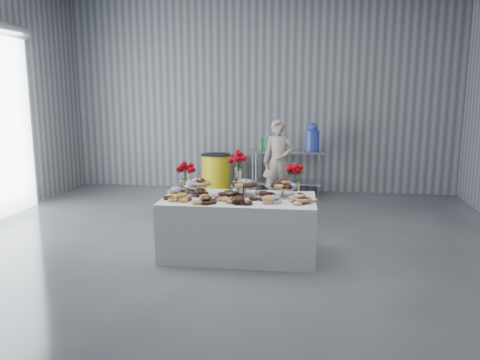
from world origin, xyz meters
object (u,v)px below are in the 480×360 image
Objects in this scene: display_table at (239,227)px; prep_table at (287,164)px; person at (278,161)px; trash_barrel at (216,173)px; water_jug at (312,138)px.

display_table is 1.27× the size of prep_table.
display_table is at bearing -98.72° from person.
trash_barrel reaches higher than display_table.
water_jug is at bearing -0.00° from prep_table.
prep_table is 2.71× the size of water_jug.
water_jug is 0.70× the size of trash_barrel.
trash_barrel is (-1.08, 3.73, 0.02)m from display_table.
person is at bearing -98.79° from prep_table.
prep_table is at bearing 84.20° from display_table.
person is at bearing -129.93° from water_jug.
prep_table is 1.48m from trash_barrel.
person is (-0.61, -0.73, -0.37)m from water_jug.
person is (-0.11, -0.73, 0.16)m from prep_table.
display_table is 3.03m from person.
water_jug reaches higher than prep_table.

